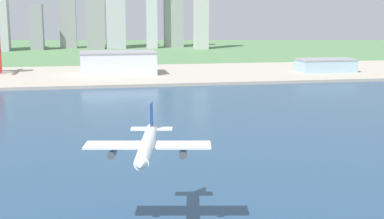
{
  "coord_description": "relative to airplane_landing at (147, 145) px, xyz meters",
  "views": [
    {
      "loc": [
        -29.94,
        24.33,
        57.07
      ],
      "look_at": [
        4.61,
        216.28,
        20.88
      ],
      "focal_mm": 51.07,
      "sensor_mm": 36.0,
      "label": 1
    }
  ],
  "objects": [
    {
      "name": "water_bay",
      "position": [
        17.47,
        83.03,
        -23.24
      ],
      "size": [
        840.0,
        360.0,
        0.15
      ],
      "primitive_type": "cube",
      "color": "navy",
      "rests_on": "ground"
    },
    {
      "name": "warehouse_annex",
      "position": [
        187.62,
        316.65,
        -15.18
      ],
      "size": [
        48.94,
        26.92,
        11.22
      ],
      "color": "#99BCD1",
      "rests_on": "industrial_pier"
    },
    {
      "name": "airplane_landing",
      "position": [
        0.0,
        0.0,
        0.0
      ],
      "size": [
        32.82,
        38.3,
        11.37
      ],
      "color": "white"
    },
    {
      "name": "industrial_pier",
      "position": [
        17.47,
        333.03,
        -22.07
      ],
      "size": [
        840.0,
        140.0,
        2.5
      ],
      "primitive_type": "cube",
      "color": "#ADA393",
      "rests_on": "ground"
    },
    {
      "name": "warehouse_main",
      "position": [
        7.6,
        329.87,
        -11.31
      ],
      "size": [
        63.09,
        36.9,
        18.97
      ],
      "color": "silver",
      "rests_on": "industrial_pier"
    },
    {
      "name": "ground_plane",
      "position": [
        17.47,
        143.03,
        -23.32
      ],
      "size": [
        2400.0,
        2400.0,
        0.0
      ],
      "primitive_type": "plane",
      "color": "#537E4F"
    },
    {
      "name": "distant_skyline",
      "position": [
        -16.66,
        663.96,
        37.35
      ],
      "size": [
        333.84,
        70.0,
        150.84
      ],
      "color": "gray",
      "rests_on": "ground"
    }
  ]
}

